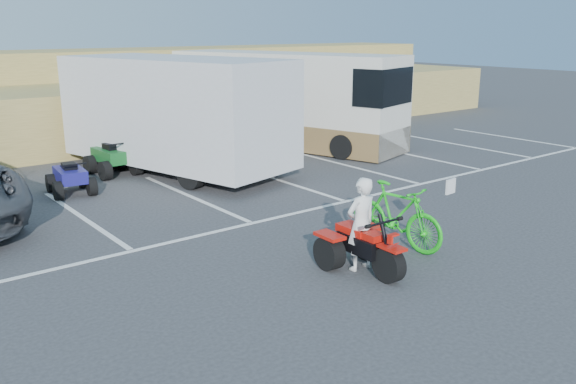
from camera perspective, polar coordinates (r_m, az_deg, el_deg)
ground at (r=11.13m, az=3.72°, el=-5.97°), size 100.00×100.00×0.00m
parking_stripes at (r=14.70m, az=-4.27°, el=-0.68°), size 28.00×5.16×0.01m
grass_embankment at (r=24.37m, az=-21.35°, el=8.07°), size 40.00×8.50×3.10m
red_trike_atv at (r=10.51m, az=7.27°, el=-7.37°), size 1.23×1.61×1.02m
rider at (r=10.34m, az=6.85°, el=-2.99°), size 0.60×0.41×1.61m
green_dirt_bike at (r=11.57m, az=10.08°, el=-2.14°), size 0.80×2.09×1.22m
cargo_trailer at (r=17.47m, az=-10.45°, el=7.45°), size 4.40×7.34×3.20m
rv_motorhome at (r=21.50m, az=-0.38°, el=8.09°), size 4.53×8.93×3.12m
quad_atv_blue at (r=16.10m, az=-19.56°, el=-0.14°), size 1.13×1.42×0.86m
quad_atv_green at (r=17.85m, az=-16.00°, el=1.60°), size 1.19×1.55×0.98m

